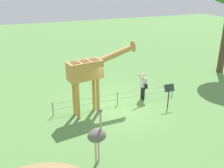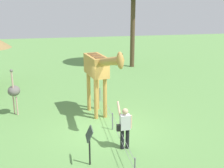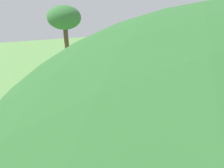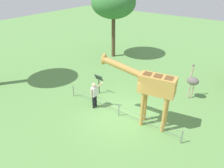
{
  "view_description": "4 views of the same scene",
  "coord_description": "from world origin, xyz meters",
  "px_view_note": "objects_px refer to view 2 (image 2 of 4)",
  "views": [
    {
      "loc": [
        -4.79,
        -11.61,
        6.51
      ],
      "look_at": [
        -0.59,
        -0.48,
        1.59
      ],
      "focal_mm": 41.59,
      "sensor_mm": 36.0,
      "label": 1
    },
    {
      "loc": [
        10.64,
        -1.84,
        5.31
      ],
      "look_at": [
        -0.77,
        0.37,
        1.78
      ],
      "focal_mm": 45.23,
      "sensor_mm": 36.0,
      "label": 2
    },
    {
      "loc": [
        -11.6,
        5.16,
        7.8
      ],
      "look_at": [
        0.31,
        0.71,
        2.08
      ],
      "focal_mm": 30.91,
      "sensor_mm": 36.0,
      "label": 3
    },
    {
      "loc": [
        -5.31,
        7.98,
        7.03
      ],
      "look_at": [
        0.63,
        0.02,
        1.69
      ],
      "focal_mm": 33.78,
      "sensor_mm": 36.0,
      "label": 4
    }
  ],
  "objects_px": {
    "ostrich": "(14,91)",
    "info_sign": "(89,139)",
    "visitor": "(125,126)",
    "giraffe": "(99,69)"
  },
  "relations": [
    {
      "from": "ostrich",
      "to": "info_sign",
      "type": "bearing_deg",
      "value": 31.08
    },
    {
      "from": "giraffe",
      "to": "visitor",
      "type": "relative_size",
      "value": 2.27
    },
    {
      "from": "giraffe",
      "to": "info_sign",
      "type": "xyz_separation_m",
      "value": [
        3.96,
        -0.9,
        -1.31
      ]
    },
    {
      "from": "giraffe",
      "to": "visitor",
      "type": "xyz_separation_m",
      "value": [
        3.14,
        0.47,
        -1.36
      ]
    },
    {
      "from": "ostrich",
      "to": "info_sign",
      "type": "height_order",
      "value": "ostrich"
    },
    {
      "from": "visitor",
      "to": "info_sign",
      "type": "height_order",
      "value": "visitor"
    },
    {
      "from": "giraffe",
      "to": "visitor",
      "type": "distance_m",
      "value": 3.45
    },
    {
      "from": "ostrich",
      "to": "info_sign",
      "type": "distance_m",
      "value": 5.74
    },
    {
      "from": "ostrich",
      "to": "giraffe",
      "type": "bearing_deg",
      "value": 76.15
    },
    {
      "from": "visitor",
      "to": "ostrich",
      "type": "relative_size",
      "value": 0.76
    }
  ]
}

